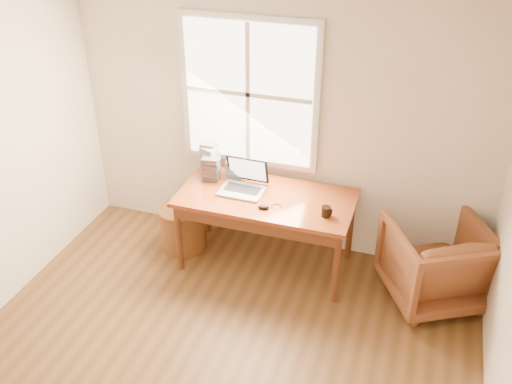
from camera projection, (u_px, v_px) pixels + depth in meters
The scene contains 11 objects.
room_shell at pixel (185, 246), 3.55m from camera, with size 4.04×4.54×2.64m.
desk at pixel (266, 198), 5.18m from camera, with size 1.60×0.80×0.04m, color brown.
armchair at pixel (436, 262), 4.94m from camera, with size 0.80×0.82×0.75m, color brown.
wicker_stool at pixel (183, 228), 5.67m from camera, with size 0.44×0.44×0.44m, color brown.
laptop at pixel (241, 177), 5.14m from camera, with size 0.44×0.46×0.33m, color #A5A6AC, non-canonical shape.
mouse at pixel (263, 207), 4.98m from camera, with size 0.10×0.06×0.03m, color black.
coffee_mug at pixel (326, 211), 4.86m from camera, with size 0.08×0.08×0.09m, color black.
cd_stack_a at pixel (210, 161), 5.47m from camera, with size 0.14×0.12×0.28m, color #B1B4BD.
cd_stack_b at pixel (211, 168), 5.38m from camera, with size 0.15×0.13×0.23m, color #222327.
cd_stack_c at pixel (209, 157), 5.49m from camera, with size 0.14×0.12×0.31m, color #A7A7B5.
cd_stack_d at pixel (235, 169), 5.43m from camera, with size 0.15×0.13×0.19m, color #A8ABB4.
Camera 1 is at (1.30, -2.44, 3.41)m, focal length 40.00 mm.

